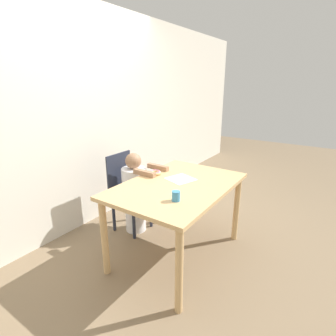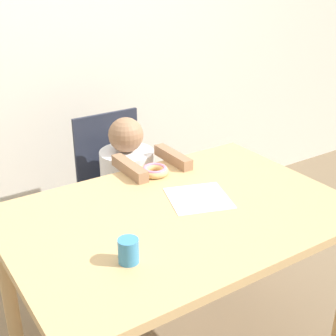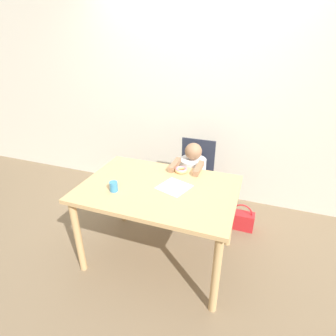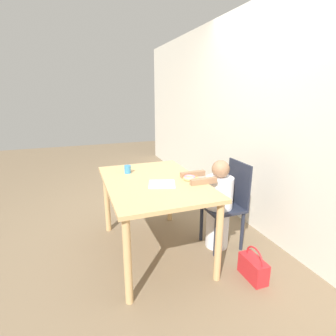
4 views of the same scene
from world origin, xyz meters
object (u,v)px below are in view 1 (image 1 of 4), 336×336
at_px(child_figure, 135,194).
at_px(cup, 176,196).
at_px(chair, 128,191).
at_px(handbag, 161,203).
at_px(donut, 155,173).

relative_size(child_figure, cup, 11.40).
relative_size(chair, handbag, 2.97).
bearing_deg(cup, child_figure, 61.74).
xyz_separation_m(donut, cup, (-0.41, -0.51, 0.02)).
xyz_separation_m(chair, donut, (-0.03, -0.42, 0.32)).
distance_m(child_figure, cup, 0.99).
bearing_deg(donut, handbag, 31.33).
relative_size(donut, handbag, 0.41).
distance_m(chair, cup, 1.09).
bearing_deg(cup, chair, 64.73).
height_order(child_figure, cup, child_figure).
xyz_separation_m(chair, handbag, (0.55, -0.07, -0.35)).
distance_m(child_figure, donut, 0.45).
relative_size(chair, donut, 7.27).
relative_size(chair, cup, 10.97).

